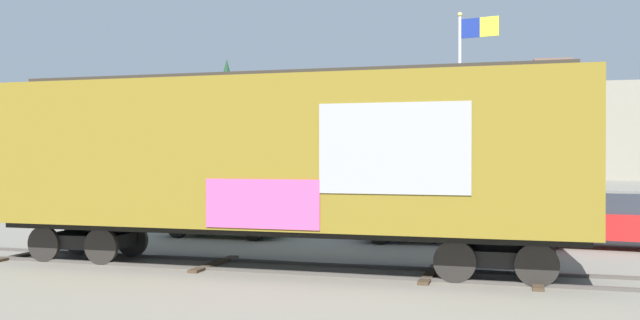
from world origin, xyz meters
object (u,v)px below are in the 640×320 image
at_px(freight_car, 275,156).
at_px(parked_car_green, 225,211).
at_px(parked_car_blue, 426,215).
at_px(parked_car_red, 607,220).
at_px(flagpole, 467,92).

xyz_separation_m(freight_car, parked_car_green, (-3.70, 5.76, -1.89)).
xyz_separation_m(parked_car_blue, parked_car_red, (5.36, -0.04, -0.03)).
relative_size(freight_car, flagpole, 1.83).
relative_size(flagpole, parked_car_green, 1.94).
height_order(parked_car_green, parked_car_red, parked_car_green).
height_order(freight_car, parked_car_blue, freight_car).
height_order(parked_car_green, parked_car_blue, parked_car_blue).
distance_m(freight_car, parked_car_red, 10.43).
bearing_deg(parked_car_red, parked_car_blue, 179.55).
bearing_deg(parked_car_blue, parked_car_red, -0.45).
bearing_deg(flagpole, freight_car, -112.50).
height_order(freight_car, parked_car_red, freight_car).
xyz_separation_m(parked_car_green, parked_car_red, (12.10, 0.12, -0.02)).
height_order(parked_car_blue, parked_car_red, parked_car_blue).
xyz_separation_m(flagpole, parked_car_red, (4.27, -4.09, -4.26)).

